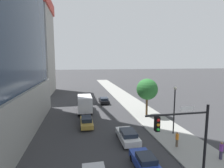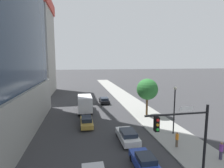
{
  "view_description": "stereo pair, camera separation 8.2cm",
  "coord_description": "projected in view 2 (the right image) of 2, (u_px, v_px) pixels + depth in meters",
  "views": [
    {
      "loc": [
        -3.16,
        -6.62,
        9.39
      ],
      "look_at": [
        1.32,
        16.31,
        6.35
      ],
      "focal_mm": 27.75,
      "sensor_mm": 36.0,
      "label": 1
    },
    {
      "loc": [
        -3.08,
        -6.64,
        9.39
      ],
      "look_at": [
        1.32,
        16.31,
        6.35
      ],
      "focal_mm": 27.75,
      "sensor_mm": 36.0,
      "label": 2
    }
  ],
  "objects": [
    {
      "name": "box_truck",
      "position": [
        85.0,
        103.0,
        32.11
      ],
      "size": [
        2.46,
        6.98,
        3.19
      ],
      "color": "silver",
      "rests_on": "ground"
    },
    {
      "name": "street_tree",
      "position": [
        147.0,
        89.0,
        29.69
      ],
      "size": [
        3.65,
        3.65,
        6.35
      ],
      "color": "brown",
      "rests_on": "sidewalk"
    },
    {
      "name": "sidewalk",
      "position": [
        149.0,
        117.0,
        29.3
      ],
      "size": [
        5.22,
        120.0,
        0.15
      ],
      "primitive_type": "cube",
      "color": "gray",
      "rests_on": "ground"
    },
    {
      "name": "car_gold",
      "position": [
        87.0,
        121.0,
        25.31
      ],
      "size": [
        1.75,
        4.68,
        1.39
      ],
      "color": "#AD8938",
      "rests_on": "ground"
    },
    {
      "name": "pedestrian_orange_shirt",
      "position": [
        177.0,
        139.0,
        18.84
      ],
      "size": [
        0.34,
        0.34,
        1.65
      ],
      "color": "brown",
      "rests_on": "sidewalk"
    },
    {
      "name": "car_black",
      "position": [
        104.0,
        100.0,
        39.08
      ],
      "size": [
        1.94,
        4.22,
        1.35
      ],
      "color": "black",
      "rests_on": "ground"
    },
    {
      "name": "construction_building",
      "position": [
        27.0,
        42.0,
        49.13
      ],
      "size": [
        13.86,
        27.76,
        34.06
      ],
      "color": "#9E9B93",
      "rests_on": "ground"
    },
    {
      "name": "street_lamp",
      "position": [
        175.0,
        103.0,
        21.86
      ],
      "size": [
        0.44,
        0.44,
        6.16
      ],
      "color": "black",
      "rests_on": "sidewalk"
    },
    {
      "name": "pedestrian_purple_shirt",
      "position": [
        221.0,
        151.0,
        16.37
      ],
      "size": [
        0.34,
        0.34,
        1.7
      ],
      "color": "#38334C",
      "rests_on": "sidewalk"
    },
    {
      "name": "car_blue",
      "position": [
        145.0,
        162.0,
        15.05
      ],
      "size": [
        1.74,
        4.12,
        1.39
      ],
      "color": "#233D9E",
      "rests_on": "ground"
    },
    {
      "name": "traffic_light_pole",
      "position": [
        185.0,
        131.0,
        12.74
      ],
      "size": [
        5.03,
        0.48,
        6.06
      ],
      "color": "black",
      "rests_on": "sidewalk"
    },
    {
      "name": "car_white",
      "position": [
        128.0,
        135.0,
        20.42
      ],
      "size": [
        1.94,
        4.53,
        1.42
      ],
      "color": "silver",
      "rests_on": "ground"
    }
  ]
}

